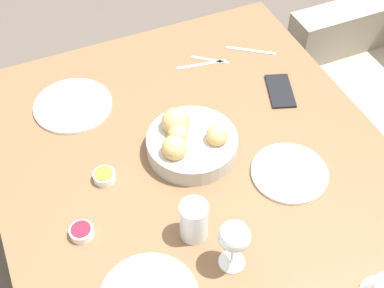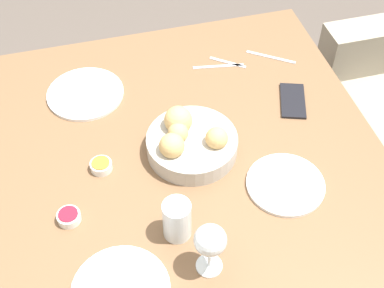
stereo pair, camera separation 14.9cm
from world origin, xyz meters
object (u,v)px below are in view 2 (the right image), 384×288
Objects in this scene: plate_far_center at (285,184)px; jam_bowl_honey at (101,166)px; fork_silver at (218,66)px; bread_basket at (190,141)px; jam_bowl_berry at (69,217)px; wine_glass at (210,242)px; knife_silver at (271,57)px; water_tumbler at (177,220)px; spoon_coffee at (228,62)px; plate_near_left at (85,94)px; cell_phone at (293,101)px.

jam_bowl_honey is at bearing -111.52° from plate_far_center.
jam_bowl_honey is at bearing -52.79° from fork_silver.
bread_basket reaches higher than jam_bowl_berry.
plate_far_center is at bearing 3.59° from fork_silver.
wine_glass reaches higher than knife_silver.
wine_glass is 0.39m from jam_bowl_berry.
jam_bowl_berry is at bearing -48.58° from fork_silver.
water_tumbler is 1.89× the size of jam_bowl_berry.
jam_bowl_honey is 0.36× the size of fork_silver.
plate_far_center is 0.53m from spoon_coffee.
plate_near_left and plate_far_center have the same top height.
cell_phone reaches higher than fork_silver.
bread_basket is 0.38m from fork_silver.
plate_near_left is 0.31m from jam_bowl_honey.
jam_bowl_honey reaches higher than cell_phone.
jam_bowl_berry is at bearing -12.37° from plate_near_left.
plate_near_left is 0.59m from water_tumbler.
plate_near_left is at bearing -107.69° from cell_phone.
cell_phone is at bearing 107.39° from bread_basket.
plate_near_left is at bearing -87.09° from fork_silver.
fork_silver and knife_silver have the same top height.
jam_bowl_honey is 0.62m from cell_phone.
water_tumbler is at bearing -155.64° from wine_glass.
wine_glass is (0.18, -0.27, 0.11)m from plate_far_center.
jam_bowl_berry reaches higher than plate_near_left.
wine_glass reaches higher than water_tumbler.
plate_far_center is at bearing 68.48° from jam_bowl_honey.
cell_phone is (0.22, 0.17, 0.00)m from fork_silver.
water_tumbler is (0.07, -0.32, 0.05)m from plate_far_center.
bread_basket is at bearing 39.78° from plate_near_left.
spoon_coffee is (-0.34, 0.47, -0.01)m from jam_bowl_honey.
knife_silver is at bearing 163.59° from plate_far_center.
bread_basket reaches higher than fork_silver.
bread_basket is 2.40× the size of spoon_coffee.
plate_far_center is at bearing 43.78° from plate_near_left.
jam_bowl_honey reaches higher than plate_near_left.
plate_far_center is (0.49, 0.47, 0.00)m from plate_near_left.
cell_phone reaches higher than knife_silver.
bread_basket is 4.23× the size of jam_bowl_honey.
jam_bowl_honey is at bearing -54.10° from spoon_coffee.
jam_bowl_berry is 0.18m from jam_bowl_honey.
cell_phone is (0.22, -0.01, 0.00)m from knife_silver.
jam_bowl_berry is 0.87m from knife_silver.
cell_phone reaches higher than spoon_coffee.
spoon_coffee is at bearing 93.98° from plate_near_left.
bread_basket is 0.25m from jam_bowl_honey.
bread_basket is 1.07× the size of plate_near_left.
plate_near_left is 3.95× the size of jam_bowl_honey.
plate_near_left is 0.44m from fork_silver.
plate_far_center is 3.50× the size of jam_bowl_berry.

